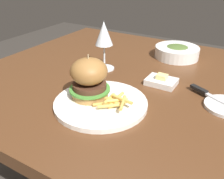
# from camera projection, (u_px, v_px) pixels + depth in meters

# --- Properties ---
(dining_table) EXTENTS (1.21, 0.99, 0.74)m
(dining_table) POSITION_uv_depth(u_px,v_px,m) (142.00, 101.00, 0.91)
(dining_table) COLOR #56331C
(dining_table) RESTS_ON ground
(main_plate) EXTENTS (0.27, 0.27, 0.01)m
(main_plate) POSITION_uv_depth(u_px,v_px,m) (101.00, 103.00, 0.72)
(main_plate) COLOR white
(main_plate) RESTS_ON dining_table
(burger_sandwich) EXTENTS (0.12, 0.12, 0.13)m
(burger_sandwich) POSITION_uv_depth(u_px,v_px,m) (89.00, 78.00, 0.72)
(burger_sandwich) COLOR #B78447
(burger_sandwich) RESTS_ON main_plate
(fries_pile) EXTENTS (0.12, 0.12, 0.03)m
(fries_pile) POSITION_uv_depth(u_px,v_px,m) (114.00, 101.00, 0.70)
(fries_pile) COLOR #E0B251
(fries_pile) RESTS_ON main_plate
(wine_glass) EXTENTS (0.08, 0.08, 0.18)m
(wine_glass) POSITION_uv_depth(u_px,v_px,m) (104.00, 36.00, 0.90)
(wine_glass) COLOR silver
(wine_glass) RESTS_ON dining_table
(table_knife) EXTENTS (0.19, 0.11, 0.01)m
(table_knife) POSITION_uv_depth(u_px,v_px,m) (212.00, 96.00, 0.74)
(table_knife) COLOR silver
(table_knife) RESTS_ON bread_plate
(butter_dish) EXTENTS (0.10, 0.07, 0.04)m
(butter_dish) POSITION_uv_depth(u_px,v_px,m) (162.00, 81.00, 0.84)
(butter_dish) COLOR white
(butter_dish) RESTS_ON dining_table
(soup_bowl) EXTENTS (0.18, 0.18, 0.05)m
(soup_bowl) POSITION_uv_depth(u_px,v_px,m) (177.00, 52.00, 1.06)
(soup_bowl) COLOR white
(soup_bowl) RESTS_ON dining_table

